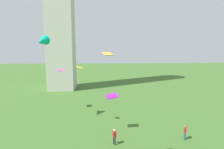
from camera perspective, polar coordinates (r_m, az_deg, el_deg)
The scene contains 7 objects.
person_3 at distance 22.55m, azimuth 21.57°, elevation -15.96°, with size 0.42×0.48×1.60m.
person_5 at distance 20.12m, azimuth 0.72°, elevation -18.34°, with size 0.37×0.49×1.65m.
kite_flying_0 at distance 29.82m, azimuth -15.62°, elevation 1.28°, with size 0.96×1.29×0.23m.
kite_flying_1 at distance 21.80m, azimuth -0.07°, elevation -6.63°, with size 1.43×0.96×0.61m.
kite_flying_3 at distance 13.25m, azimuth -1.43°, elevation 6.40°, with size 0.86×1.05×0.24m.
kite_flying_4 at distance 24.96m, azimuth -20.82°, elevation 9.50°, with size 1.75×2.28×1.65m.
kite_flying_5 at distance 23.05m, azimuth -10.02°, elevation 2.14°, with size 0.82×0.59×0.37m.
Camera 1 is at (1.70, 0.86, 9.93)m, focal length 29.69 mm.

